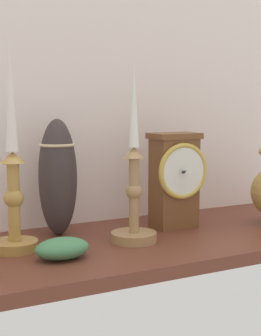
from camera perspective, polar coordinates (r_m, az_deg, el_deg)
The scene contains 7 objects.
ground_plane at distance 104.07cm, azimuth 0.76°, elevation -8.28°, with size 100.00×36.00×2.40cm, color brown.
back_wall at distance 117.06cm, azimuth -3.62°, elevation 10.08°, with size 120.00×2.00×65.00cm, color white.
mantel_clock at distance 111.18cm, azimuth 4.87°, elevation -1.14°, with size 11.69×8.99×20.11cm.
candlestick_tall_left at distance 95.21cm, azimuth -12.60°, elevation -1.48°, with size 8.24×8.24×37.56cm.
candlestick_tall_center at distance 99.53cm, azimuth 0.38°, elevation -2.68°, with size 8.81×8.81×33.60cm.
tall_ceramic_vase at distance 105.15cm, azimuth -7.89°, elevation -0.95°, with size 7.64×7.64×23.31cm.
ivy_sprig at distance 90.93cm, azimuth -7.41°, elevation -8.64°, with size 9.40×6.58×3.67cm.
Camera 1 is at (-48.02, -88.08, 26.49)cm, focal length 56.20 mm.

